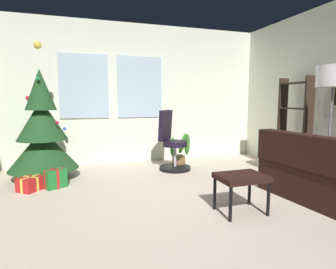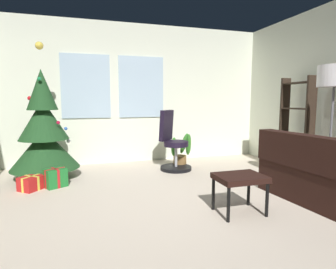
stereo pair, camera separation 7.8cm
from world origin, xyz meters
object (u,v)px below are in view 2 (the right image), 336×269
at_px(bookshelf, 296,131).
at_px(holiday_tree, 44,133).
at_px(footstool, 240,180).
at_px(gift_box_red, 32,183).
at_px(office_chair, 173,147).
at_px(potted_plant, 181,153).
at_px(gift_box_green, 55,178).
at_px(floor_lamp, 334,83).

bearing_deg(bookshelf, holiday_tree, 167.27).
distance_m(footstool, gift_box_red, 2.83).
height_order(office_chair, potted_plant, office_chair).
height_order(holiday_tree, office_chair, holiday_tree).
height_order(footstool, gift_box_green, footstool).
relative_size(footstool, bookshelf, 0.32).
height_order(floor_lamp, potted_plant, floor_lamp).
bearing_deg(potted_plant, office_chair, -142.66).
relative_size(footstool, gift_box_red, 1.32).
bearing_deg(footstool, floor_lamp, 10.38).
relative_size(office_chair, potted_plant, 1.68).
relative_size(gift_box_red, office_chair, 0.37).
bearing_deg(gift_box_red, floor_lamp, -18.48).
distance_m(gift_box_red, floor_lamp, 4.30).
bearing_deg(footstool, office_chair, 92.56).
height_order(bookshelf, potted_plant, bookshelf).
relative_size(bookshelf, floor_lamp, 0.96).
relative_size(floor_lamp, potted_plant, 2.66).
height_order(holiday_tree, floor_lamp, holiday_tree).
bearing_deg(office_chair, bookshelf, -23.53).
distance_m(gift_box_green, office_chair, 2.02).
distance_m(gift_box_green, bookshelf, 3.93).
xyz_separation_m(holiday_tree, potted_plant, (2.35, 0.09, -0.47)).
bearing_deg(footstool, gift_box_red, 146.05).
bearing_deg(floor_lamp, office_chair, 131.98).
bearing_deg(floor_lamp, footstool, -169.62).
distance_m(bookshelf, potted_plant, 2.04).
xyz_separation_m(footstool, office_chair, (-0.09, 2.08, 0.05)).
relative_size(holiday_tree, gift_box_red, 5.40).
relative_size(gift_box_green, bookshelf, 0.21).
bearing_deg(floor_lamp, holiday_tree, 153.37).
bearing_deg(potted_plant, footstool, -93.16).
bearing_deg(bookshelf, footstool, -145.88).
bearing_deg(gift_box_red, bookshelf, -4.50).
relative_size(gift_box_red, gift_box_green, 1.13).
relative_size(footstool, holiday_tree, 0.24).
bearing_deg(bookshelf, potted_plant, 149.57).
bearing_deg(office_chair, holiday_tree, 177.93).
bearing_deg(gift_box_red, holiday_tree, 78.90).
bearing_deg(holiday_tree, office_chair, -2.07).
height_order(gift_box_red, gift_box_green, gift_box_green).
bearing_deg(gift_box_red, potted_plant, 15.39).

